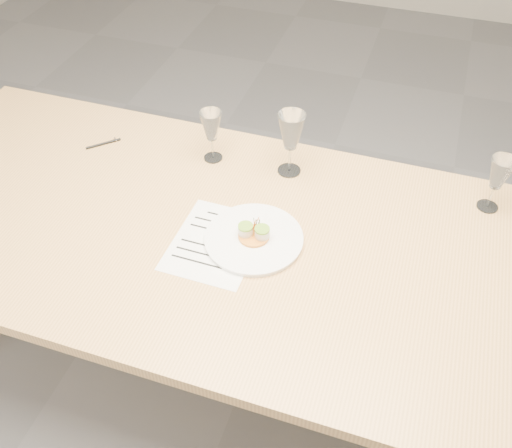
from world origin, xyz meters
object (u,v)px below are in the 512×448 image
(recipe_sheet, at_px, (216,242))
(wine_glass_2, at_px, (499,175))
(ballpoint_pen, at_px, (104,144))
(wine_glass_1, at_px, (291,133))
(wine_glass_0, at_px, (211,127))
(dining_table, at_px, (245,252))
(dinner_plate, at_px, (254,238))

(recipe_sheet, distance_m, wine_glass_2, 0.87)
(ballpoint_pen, bearing_deg, wine_glass_1, -39.08)
(ballpoint_pen, bearing_deg, wine_glass_0, -37.49)
(recipe_sheet, bearing_deg, wine_glass_1, 74.56)
(dining_table, distance_m, recipe_sheet, 0.11)
(dining_table, bearing_deg, recipe_sheet, -145.72)
(dinner_plate, height_order, wine_glass_0, wine_glass_0)
(wine_glass_0, bearing_deg, dinner_plate, -51.97)
(wine_glass_1, bearing_deg, wine_glass_0, -176.80)
(dinner_plate, height_order, wine_glass_1, wine_glass_1)
(wine_glass_0, bearing_deg, wine_glass_1, 3.20)
(wine_glass_0, bearing_deg, wine_glass_2, 2.46)
(recipe_sheet, relative_size, wine_glass_0, 1.72)
(dinner_plate, relative_size, wine_glass_2, 1.56)
(dining_table, height_order, wine_glass_1, wine_glass_1)
(recipe_sheet, relative_size, ballpoint_pen, 3.32)
(wine_glass_0, height_order, wine_glass_1, wine_glass_1)
(ballpoint_pen, distance_m, wine_glass_2, 1.31)
(ballpoint_pen, height_order, wine_glass_1, wine_glass_1)
(dinner_plate, height_order, ballpoint_pen, dinner_plate)
(wine_glass_1, height_order, wine_glass_2, wine_glass_1)
(ballpoint_pen, height_order, wine_glass_2, wine_glass_2)
(dining_table, xyz_separation_m, dinner_plate, (0.03, -0.01, 0.08))
(wine_glass_0, xyz_separation_m, wine_glass_1, (0.27, 0.01, 0.03))
(wine_glass_0, relative_size, wine_glass_1, 0.83)
(wine_glass_1, bearing_deg, wine_glass_2, 2.15)
(dinner_plate, bearing_deg, wine_glass_2, 29.76)
(dinner_plate, distance_m, recipe_sheet, 0.11)
(wine_glass_2, bearing_deg, wine_glass_0, -177.54)
(dining_table, xyz_separation_m, wine_glass_0, (-0.23, 0.32, 0.20))
(recipe_sheet, bearing_deg, wine_glass_2, 29.56)
(ballpoint_pen, bearing_deg, dining_table, -68.39)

